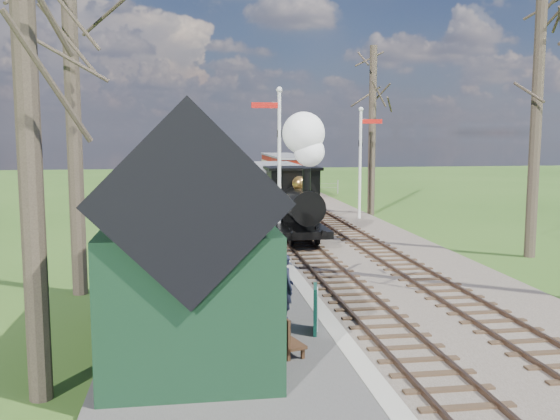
{
  "coord_description": "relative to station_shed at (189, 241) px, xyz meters",
  "views": [
    {
      "loc": [
        -4.31,
        -8.45,
        4.43
      ],
      "look_at": [
        -0.95,
        14.12,
        1.6
      ],
      "focal_mm": 40.0,
      "sensor_mm": 36.0,
      "label": 1
    }
  ],
  "objects": [
    {
      "name": "semaphore_far",
      "position": [
        8.67,
        18.0,
        1.08
      ],
      "size": [
        1.22,
        0.24,
        5.72
      ],
      "color": "silver",
      "rests_on": "ground"
    },
    {
      "name": "coping_strip",
      "position": [
        3.1,
        10.0,
        -2.16
      ],
      "size": [
        0.4,
        44.0,
        0.21
      ],
      "primitive_type": "cube",
      "color": "#B2AD9E",
      "rests_on": "ground"
    },
    {
      "name": "fence_line",
      "position": [
        4.6,
        32.0,
        -1.72
      ],
      "size": [
        12.6,
        0.08,
        1.0
      ],
      "color": "slate",
      "rests_on": "ground"
    },
    {
      "name": "track_far",
      "position": [
        6.9,
        18.0,
        -2.17
      ],
      "size": [
        1.6,
        60.0,
        0.15
      ],
      "color": "brown",
      "rests_on": "ground"
    },
    {
      "name": "bare_trees",
      "position": [
        5.63,
        6.1,
        2.94
      ],
      "size": [
        15.51,
        22.39,
        12.0
      ],
      "color": "#382D23",
      "rests_on": "ground"
    },
    {
      "name": "red_carriage_b",
      "position": [
        6.9,
        34.3,
        -0.69
      ],
      "size": [
        2.18,
        5.41,
        2.3
      ],
      "color": "black",
      "rests_on": "ground"
    },
    {
      "name": "ballast_bed",
      "position": [
        5.6,
        18.0,
        -2.22
      ],
      "size": [
        8.0,
        60.0,
        0.1
      ],
      "primitive_type": "cube",
      "color": "brown",
      "rests_on": "ground"
    },
    {
      "name": "semaphore_near",
      "position": [
        3.53,
        12.0,
        1.35
      ],
      "size": [
        1.22,
        0.24,
        6.22
      ],
      "color": "silver",
      "rests_on": "ground"
    },
    {
      "name": "coach",
      "position": [
        4.3,
        17.69,
        -0.6
      ],
      "size": [
        2.33,
        7.99,
        2.45
      ],
      "color": "black",
      "rests_on": "ground"
    },
    {
      "name": "person",
      "position": [
        2.12,
        1.1,
        -1.3
      ],
      "size": [
        0.47,
        0.62,
        1.54
      ],
      "primitive_type": "imported",
      "rotation": [
        0.0,
        0.0,
        1.76
      ],
      "color": "black",
      "rests_on": "platform"
    },
    {
      "name": "sign_board",
      "position": [
        2.63,
        0.2,
        -1.57
      ],
      "size": [
        0.22,
        0.69,
        1.0
      ],
      "color": "#0D4032",
      "rests_on": "platform"
    },
    {
      "name": "locomotive",
      "position": [
        4.29,
        11.62,
        0.01
      ],
      "size": [
        2.0,
        4.66,
        4.99
      ],
      "color": "black",
      "rests_on": "ground"
    },
    {
      "name": "platform",
      "position": [
        0.8,
        10.0,
        -2.17
      ],
      "size": [
        5.0,
        44.0,
        0.2
      ],
      "primitive_type": "cube",
      "color": "#474442",
      "rests_on": "ground"
    },
    {
      "name": "red_carriage_a",
      "position": [
        6.9,
        28.8,
        -0.69
      ],
      "size": [
        2.18,
        5.41,
        2.3
      ],
      "color": "black",
      "rests_on": "ground"
    },
    {
      "name": "distant_hills",
      "position": [
        5.7,
        60.38,
        -18.47
      ],
      "size": [
        114.4,
        48.0,
        22.02
      ],
      "color": "#385B23",
      "rests_on": "ground"
    },
    {
      "name": "station_shed",
      "position": [
        0.0,
        0.0,
        0.0
      ],
      "size": [
        3.25,
        6.3,
        4.78
      ],
      "color": "black",
      "rests_on": "platform"
    },
    {
      "name": "bench",
      "position": [
        1.65,
        -0.81,
        -1.69
      ],
      "size": [
        0.82,
        1.47,
        0.81
      ],
      "color": "#452A18",
      "rests_on": "platform"
    },
    {
      "name": "track_near",
      "position": [
        4.3,
        18.0,
        -2.17
      ],
      "size": [
        1.6,
        60.0,
        0.15
      ],
      "color": "brown",
      "rests_on": "ground"
    }
  ]
}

